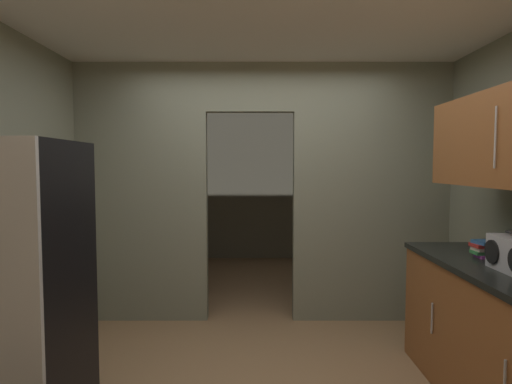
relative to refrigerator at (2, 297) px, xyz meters
name	(u,v)px	position (x,y,z in m)	size (l,w,h in m)	color
kitchen_overhead_slab	(267,25)	(1.46, 0.96, 1.76)	(4.13, 7.01, 0.06)	silver
kitchen_partition	(267,188)	(1.49, 2.01, 0.49)	(3.73, 0.12, 2.58)	gray
adjoining_room_shell	(262,184)	(1.46, 4.04, 0.44)	(3.73, 2.97, 2.58)	gray
refrigerator	(2,297)	(0.00, 0.00, 0.00)	(0.80, 0.73, 1.71)	black
book_stack	(484,249)	(2.97, 0.65, 0.14)	(0.14, 0.16, 0.12)	#8C3893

